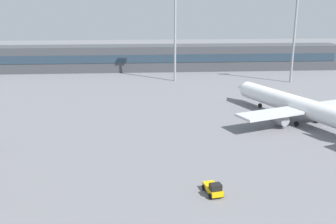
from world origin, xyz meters
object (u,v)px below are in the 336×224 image
object	(u,v)px
airplane_mid	(299,106)
baggage_tug_yellow	(213,189)
floodlight_tower_west	(295,32)
floodlight_tower_east	(175,25)

from	to	relation	value
airplane_mid	baggage_tug_yellow	xyz separation A→B (m)	(-23.48, -29.68, -2.49)
floodlight_tower_west	baggage_tug_yellow	bearing A→B (deg)	-118.34
airplane_mid	floodlight_tower_west	bearing A→B (deg)	70.34
floodlight_tower_west	airplane_mid	bearing A→B (deg)	-109.66
airplane_mid	baggage_tug_yellow	size ratio (longest dim) A/B	10.97
baggage_tug_yellow	airplane_mid	bearing A→B (deg)	51.65
floodlight_tower_east	airplane_mid	bearing A→B (deg)	-65.31
airplane_mid	floodlight_tower_west	xyz separation A→B (m)	(14.66, 41.03, 12.08)
baggage_tug_yellow	floodlight_tower_west	bearing A→B (deg)	61.66
baggage_tug_yellow	floodlight_tower_west	world-z (taller)	floodlight_tower_west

